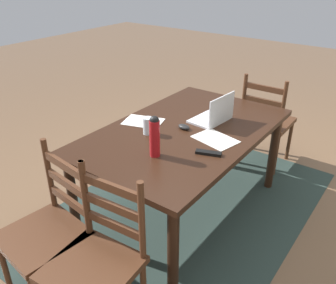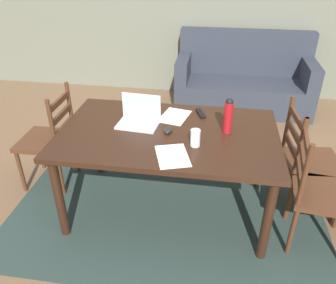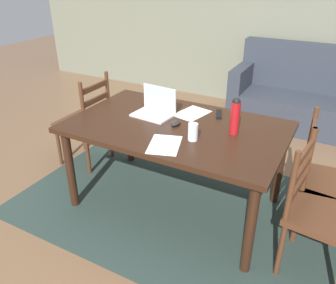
{
  "view_description": "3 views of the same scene",
  "coord_description": "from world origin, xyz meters",
  "px_view_note": "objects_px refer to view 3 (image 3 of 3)",
  "views": [
    {
      "loc": [
        2.03,
        1.34,
        1.91
      ],
      "look_at": [
        0.14,
        -0.05,
        0.69
      ],
      "focal_mm": 38.29,
      "sensor_mm": 36.0,
      "label": 1
    },
    {
      "loc": [
        0.35,
        -2.26,
        2.02
      ],
      "look_at": [
        -0.02,
        0.1,
        0.6
      ],
      "focal_mm": 36.22,
      "sensor_mm": 36.0,
      "label": 2
    },
    {
      "loc": [
        1.1,
        -2.18,
        1.87
      ],
      "look_at": [
        -0.03,
        -0.09,
        0.64
      ],
      "focal_mm": 36.48,
      "sensor_mm": 36.0,
      "label": 3
    }
  ],
  "objects_px": {
    "water_bottle": "(235,116)",
    "computer_mouse": "(176,123)",
    "chair_right_near": "(319,213)",
    "laptop": "(156,108)",
    "drinking_glass": "(193,132)",
    "couch": "(306,98)",
    "chair_right_far": "(326,181)",
    "dining_table": "(176,134)",
    "tv_remote": "(219,114)",
    "chair_left_far": "(86,122)"
  },
  "relations": [
    {
      "from": "drinking_glass",
      "to": "computer_mouse",
      "type": "height_order",
      "value": "drinking_glass"
    },
    {
      "from": "chair_right_near",
      "to": "laptop",
      "type": "distance_m",
      "value": 1.46
    },
    {
      "from": "chair_right_far",
      "to": "computer_mouse",
      "type": "distance_m",
      "value": 1.19
    },
    {
      "from": "laptop",
      "to": "chair_right_far",
      "type": "bearing_deg",
      "value": 3.95
    },
    {
      "from": "drinking_glass",
      "to": "laptop",
      "type": "bearing_deg",
      "value": 148.83
    },
    {
      "from": "water_bottle",
      "to": "chair_right_near",
      "type": "bearing_deg",
      "value": -21.28
    },
    {
      "from": "computer_mouse",
      "to": "water_bottle",
      "type": "bearing_deg",
      "value": 17.92
    },
    {
      "from": "chair_right_far",
      "to": "laptop",
      "type": "relative_size",
      "value": 2.81
    },
    {
      "from": "water_bottle",
      "to": "couch",
      "type": "bearing_deg",
      "value": 83.66
    },
    {
      "from": "laptop",
      "to": "computer_mouse",
      "type": "bearing_deg",
      "value": -25.5
    },
    {
      "from": "chair_right_near",
      "to": "drinking_glass",
      "type": "distance_m",
      "value": 0.98
    },
    {
      "from": "chair_right_near",
      "to": "water_bottle",
      "type": "xyz_separation_m",
      "value": [
        -0.69,
        0.27,
        0.44
      ]
    },
    {
      "from": "chair_right_near",
      "to": "chair_right_far",
      "type": "bearing_deg",
      "value": 90.02
    },
    {
      "from": "chair_left_far",
      "to": "chair_right_far",
      "type": "bearing_deg",
      "value": -0.1
    },
    {
      "from": "couch",
      "to": "laptop",
      "type": "height_order",
      "value": "couch"
    },
    {
      "from": "dining_table",
      "to": "chair_left_far",
      "type": "relative_size",
      "value": 1.77
    },
    {
      "from": "chair_right_far",
      "to": "drinking_glass",
      "type": "bearing_deg",
      "value": -157.27
    },
    {
      "from": "chair_left_far",
      "to": "chair_right_near",
      "type": "height_order",
      "value": "same"
    },
    {
      "from": "computer_mouse",
      "to": "tv_remote",
      "type": "height_order",
      "value": "computer_mouse"
    },
    {
      "from": "computer_mouse",
      "to": "tv_remote",
      "type": "xyz_separation_m",
      "value": [
        0.23,
        0.35,
        -0.01
      ]
    },
    {
      "from": "dining_table",
      "to": "drinking_glass",
      "type": "height_order",
      "value": "drinking_glass"
    },
    {
      "from": "drinking_glass",
      "to": "computer_mouse",
      "type": "xyz_separation_m",
      "value": [
        -0.22,
        0.17,
        -0.05
      ]
    },
    {
      "from": "dining_table",
      "to": "couch",
      "type": "height_order",
      "value": "couch"
    },
    {
      "from": "laptop",
      "to": "drinking_glass",
      "type": "relative_size",
      "value": 2.68
    },
    {
      "from": "dining_table",
      "to": "couch",
      "type": "bearing_deg",
      "value": 73.18
    },
    {
      "from": "drinking_glass",
      "to": "tv_remote",
      "type": "xyz_separation_m",
      "value": [
        0.0,
        0.51,
        -0.05
      ]
    },
    {
      "from": "couch",
      "to": "laptop",
      "type": "distance_m",
      "value": 2.42
    },
    {
      "from": "dining_table",
      "to": "drinking_glass",
      "type": "distance_m",
      "value": 0.32
    },
    {
      "from": "water_bottle",
      "to": "tv_remote",
      "type": "height_order",
      "value": "water_bottle"
    },
    {
      "from": "chair_right_far",
      "to": "tv_remote",
      "type": "xyz_separation_m",
      "value": [
        -0.91,
        0.13,
        0.3
      ]
    },
    {
      "from": "dining_table",
      "to": "chair_right_near",
      "type": "height_order",
      "value": "chair_right_near"
    },
    {
      "from": "couch",
      "to": "water_bottle",
      "type": "height_order",
      "value": "water_bottle"
    },
    {
      "from": "computer_mouse",
      "to": "drinking_glass",
      "type": "bearing_deg",
      "value": -28.35
    },
    {
      "from": "laptop",
      "to": "water_bottle",
      "type": "xyz_separation_m",
      "value": [
        0.7,
        -0.04,
        0.09
      ]
    },
    {
      "from": "chair_right_near",
      "to": "drinking_glass",
      "type": "relative_size",
      "value": 7.52
    },
    {
      "from": "water_bottle",
      "to": "computer_mouse",
      "type": "distance_m",
      "value": 0.47
    },
    {
      "from": "laptop",
      "to": "tv_remote",
      "type": "xyz_separation_m",
      "value": [
        0.48,
        0.23,
        -0.05
      ]
    },
    {
      "from": "chair_right_far",
      "to": "water_bottle",
      "type": "xyz_separation_m",
      "value": [
        -0.69,
        -0.14,
        0.44
      ]
    },
    {
      "from": "couch",
      "to": "laptop",
      "type": "xyz_separation_m",
      "value": [
        -0.94,
        -2.18,
        0.46
      ]
    },
    {
      "from": "tv_remote",
      "to": "couch",
      "type": "bearing_deg",
      "value": 56.65
    },
    {
      "from": "chair_right_near",
      "to": "computer_mouse",
      "type": "xyz_separation_m",
      "value": [
        -1.13,
        0.19,
        0.31
      ]
    },
    {
      "from": "dining_table",
      "to": "water_bottle",
      "type": "bearing_deg",
      "value": 8.19
    },
    {
      "from": "chair_right_near",
      "to": "chair_left_far",
      "type": "bearing_deg",
      "value": 169.7
    },
    {
      "from": "chair_right_far",
      "to": "water_bottle",
      "type": "bearing_deg",
      "value": -168.45
    },
    {
      "from": "computer_mouse",
      "to": "tv_remote",
      "type": "bearing_deg",
      "value": 65.34
    },
    {
      "from": "chair_right_near",
      "to": "computer_mouse",
      "type": "distance_m",
      "value": 1.19
    },
    {
      "from": "laptop",
      "to": "tv_remote",
      "type": "relative_size",
      "value": 1.99
    },
    {
      "from": "laptop",
      "to": "tv_remote",
      "type": "bearing_deg",
      "value": 25.6
    },
    {
      "from": "chair_right_near",
      "to": "dining_table",
      "type": "bearing_deg",
      "value": 169.82
    },
    {
      "from": "laptop",
      "to": "computer_mouse",
      "type": "distance_m",
      "value": 0.28
    }
  ]
}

